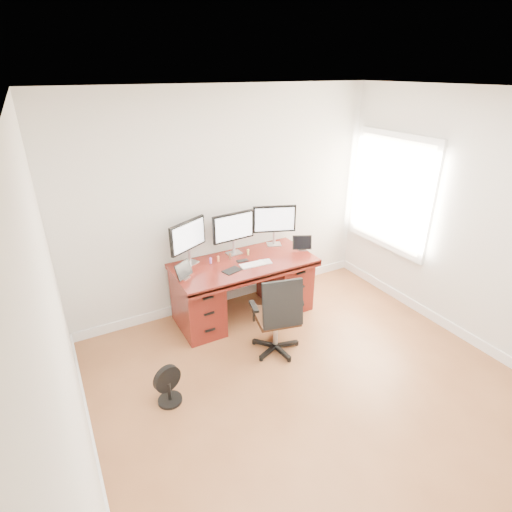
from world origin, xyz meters
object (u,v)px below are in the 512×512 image
office_chair (277,328)px  keyboard (253,265)px  floor_fan (168,386)px  monitor_center (233,228)px  desk (243,286)px

office_chair → keyboard: bearing=97.4°
floor_fan → keyboard: (1.33, 0.83, 0.57)m
monitor_center → keyboard: monitor_center is taller
desk → keyboard: 0.39m
desk → keyboard: (0.05, -0.16, 0.36)m
floor_fan → monitor_center: (1.28, 1.23, 0.90)m
floor_fan → keyboard: bearing=15.9°
office_chair → monitor_center: bearing=102.1°
floor_fan → monitor_center: size_ratio=0.71×
office_chair → floor_fan: bearing=-160.0°
office_chair → keyboard: (0.07, 0.69, 0.44)m
monitor_center → keyboard: 0.52m
floor_fan → monitor_center: 1.99m
monitor_center → keyboard: bearing=-87.1°
office_chair → monitor_center: (0.03, 1.09, 0.77)m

